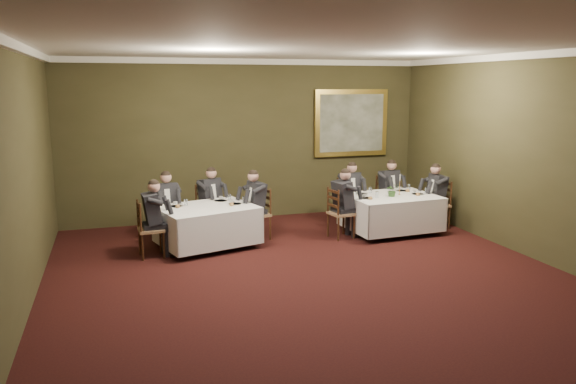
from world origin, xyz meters
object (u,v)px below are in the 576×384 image
diner_main_endright (437,204)px  diner_sec_backright (210,209)px  diner_sec_endright (257,213)px  chair_main_backright (388,208)px  chair_sec_endright (258,224)px  chair_sec_backright (210,220)px  centerpiece (392,190)px  diner_main_backleft (349,201)px  diner_main_backright (388,198)px  painting (351,123)px  table_main (391,211)px  diner_sec_endleft (151,228)px  diner_main_endleft (341,212)px  chair_main_endright (437,214)px  candlestick (400,187)px  diner_sec_backleft (166,214)px  chair_main_backleft (349,211)px  chair_sec_endleft (151,241)px  table_second (207,223)px  chair_sec_backleft (167,226)px  chair_main_endleft (340,224)px

diner_main_endright → diner_sec_backright: size_ratio=1.00×
diner_sec_endright → chair_main_backright: bearing=-90.9°
chair_sec_endright → diner_sec_endright: diner_sec_endright is taller
diner_main_endright → chair_sec_backright: 4.73m
diner_sec_backright → centerpiece: 3.67m
diner_main_backleft → diner_main_backright: size_ratio=1.00×
painting → table_main: bearing=-90.0°
diner_sec_endleft → centerpiece: (4.71, 0.13, 0.39)m
table_main → diner_main_endleft: (-1.11, -0.07, 0.06)m
diner_main_endleft → diner_main_endright: 2.23m
table_main → diner_sec_endleft: (-4.74, -0.22, 0.06)m
diner_main_endleft → diner_sec_endright: size_ratio=1.00×
chair_main_endright → diner_sec_endright: size_ratio=0.74×
diner_sec_backright → candlestick: diner_sec_backright is taller
diner_sec_endleft → diner_sec_backleft: bearing=156.3°
chair_main_backleft → chair_sec_endleft: (-4.22, -1.10, 0.00)m
table_main → diner_main_endright: 1.12m
table_second → diner_main_endright: 4.84m
diner_sec_backleft → diner_sec_endleft: size_ratio=1.00×
diner_main_endleft → chair_main_endright: (2.24, 0.13, -0.23)m
chair_sec_backleft → diner_main_endleft: bearing=158.2°
chair_main_endleft → table_main: bearing=83.5°
chair_sec_endleft → diner_sec_endleft: (0.01, 0.00, 0.23)m
diner_main_backright → candlestick: diner_main_backright is taller
table_second → diner_main_backleft: diner_main_backleft is taller
diner_sec_backleft → diner_sec_endright: 1.74m
table_main → table_second: (-3.72, 0.06, -0.00)m
chair_sec_endright → diner_sec_endright: 0.23m
diner_main_endright → painting: (-1.11, 2.00, 1.57)m
table_second → chair_main_backleft: bearing=14.5°
chair_main_backright → diner_main_endleft: diner_main_endleft is taller
chair_sec_endright → diner_sec_endleft: 2.14m
chair_main_endright → chair_sec_endright: (-3.81, 0.28, 0.00)m
chair_main_backright → diner_sec_endright: diner_sec_endright is taller
diner_main_backleft → painting: size_ratio=0.75×
chair_main_backleft → chair_sec_endright: same height
table_second → diner_main_endright: diner_main_endright is taller
diner_sec_backleft → table_main: bearing=162.8°
chair_main_backright → table_main: bearing=55.0°
chair_main_backleft → diner_sec_backright: size_ratio=0.74×
diner_sec_backleft → centerpiece: bearing=161.5°
diner_main_endright → diner_sec_endright: bearing=88.3°
diner_sec_endleft → centerpiece: bearing=87.7°
diner_sec_endleft → painting: (4.74, 2.29, 1.57)m
diner_sec_backleft → chair_sec_endleft: bearing=62.3°
candlestick → chair_main_endright: bearing=2.6°
diner_main_backright → centerpiece: 1.19m
diner_main_backright → table_second: bearing=1.0°
diner_main_backright → diner_main_endleft: bearing=22.1°
diner_sec_backright → painting: (3.51, 1.06, 1.57)m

